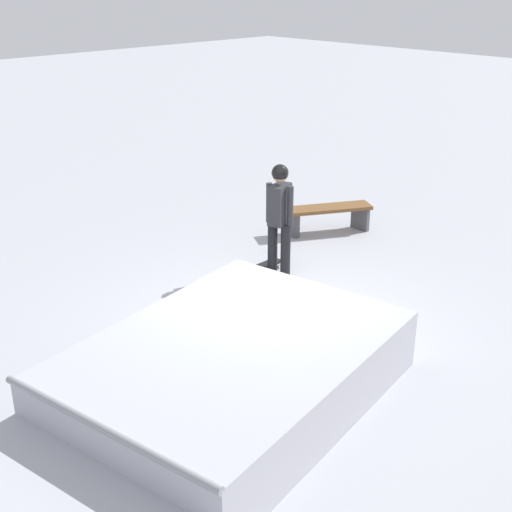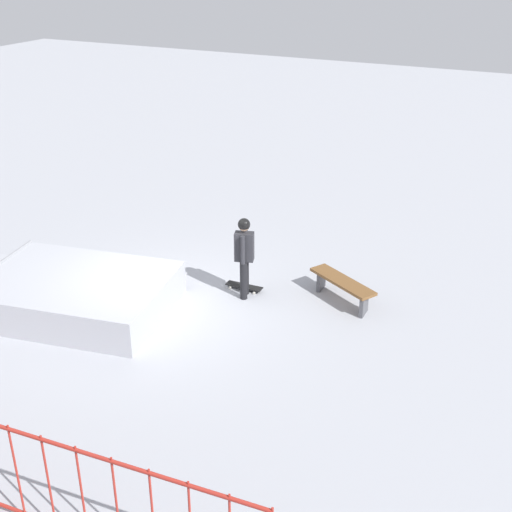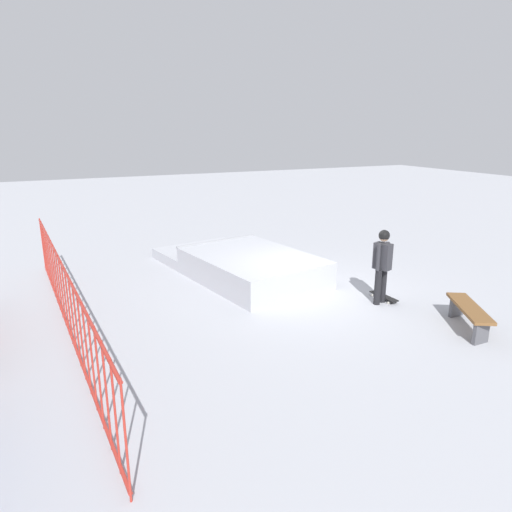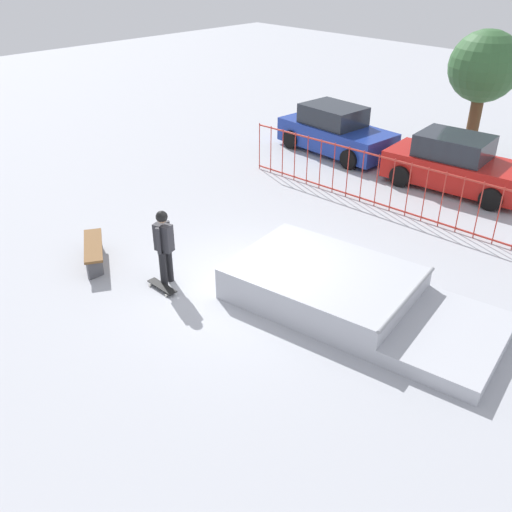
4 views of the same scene
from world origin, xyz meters
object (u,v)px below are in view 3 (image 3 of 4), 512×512
(skater, at_px, (382,261))
(skateboard, at_px, (384,296))
(park_bench, at_px, (469,312))
(skate_ramp, at_px, (242,265))

(skater, xyz_separation_m, skateboard, (0.13, -0.24, -0.93))
(skateboard, relative_size, park_bench, 0.51)
(skateboard, distance_m, park_bench, 2.07)
(skate_ramp, height_order, park_bench, skate_ramp)
(skate_ramp, distance_m, skater, 3.86)
(skate_ramp, xyz_separation_m, skater, (-3.20, -2.05, 0.69))
(park_bench, bearing_deg, skateboard, 11.89)
(skater, relative_size, park_bench, 1.09)
(skate_ramp, bearing_deg, skater, -157.44)
(skate_ramp, relative_size, skateboard, 7.17)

